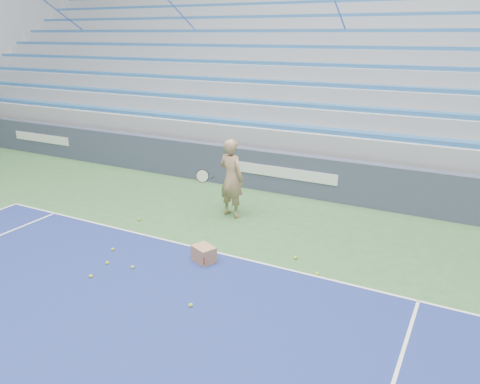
# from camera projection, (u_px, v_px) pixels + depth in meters

# --- Properties ---
(sponsor_barrier) EXTENTS (30.00, 0.32, 1.10)m
(sponsor_barrier) POSITION_uv_depth(u_px,v_px,m) (281.00, 172.00, 12.47)
(sponsor_barrier) COLOR #384056
(sponsor_barrier) RESTS_ON ground
(bleachers) EXTENTS (31.00, 9.15, 7.30)m
(bleachers) POSITION_uv_depth(u_px,v_px,m) (345.00, 84.00, 16.67)
(bleachers) COLOR #989BA0
(bleachers) RESTS_ON ground
(tennis_player) EXTENTS (0.98, 0.91, 1.84)m
(tennis_player) POSITION_uv_depth(u_px,v_px,m) (231.00, 178.00, 10.73)
(tennis_player) COLOR tan
(tennis_player) RESTS_ON ground
(ball_box) EXTENTS (0.51, 0.46, 0.31)m
(ball_box) POSITION_uv_depth(u_px,v_px,m) (204.00, 254.00, 8.74)
(ball_box) COLOR #AA7652
(ball_box) RESTS_ON ground
(tennis_ball_0) EXTENTS (0.07, 0.07, 0.07)m
(tennis_ball_0) POSITION_uv_depth(u_px,v_px,m) (295.00, 258.00, 8.88)
(tennis_ball_0) COLOR #ACD12A
(tennis_ball_0) RESTS_ON ground
(tennis_ball_1) EXTENTS (0.07, 0.07, 0.07)m
(tennis_ball_1) POSITION_uv_depth(u_px,v_px,m) (107.00, 263.00, 8.67)
(tennis_ball_1) COLOR #ACD12A
(tennis_ball_1) RESTS_ON ground
(tennis_ball_2) EXTENTS (0.07, 0.07, 0.07)m
(tennis_ball_2) POSITION_uv_depth(u_px,v_px,m) (191.00, 305.00, 7.32)
(tennis_ball_2) COLOR #ACD12A
(tennis_ball_2) RESTS_ON ground
(tennis_ball_3) EXTENTS (0.07, 0.07, 0.07)m
(tennis_ball_3) POSITION_uv_depth(u_px,v_px,m) (317.00, 274.00, 8.28)
(tennis_ball_3) COLOR #ACD12A
(tennis_ball_3) RESTS_ON ground
(tennis_ball_4) EXTENTS (0.07, 0.07, 0.07)m
(tennis_ball_4) POSITION_uv_depth(u_px,v_px,m) (139.00, 220.00, 10.69)
(tennis_ball_4) COLOR #ACD12A
(tennis_ball_4) RESTS_ON ground
(tennis_ball_5) EXTENTS (0.07, 0.07, 0.07)m
(tennis_ball_5) POSITION_uv_depth(u_px,v_px,m) (91.00, 276.00, 8.19)
(tennis_ball_5) COLOR #ACD12A
(tennis_ball_5) RESTS_ON ground
(tennis_ball_6) EXTENTS (0.07, 0.07, 0.07)m
(tennis_ball_6) POSITION_uv_depth(u_px,v_px,m) (113.00, 250.00, 9.21)
(tennis_ball_6) COLOR #ACD12A
(tennis_ball_6) RESTS_ON ground
(tennis_ball_7) EXTENTS (0.07, 0.07, 0.07)m
(tennis_ball_7) POSITION_uv_depth(u_px,v_px,m) (133.00, 267.00, 8.51)
(tennis_ball_7) COLOR #ACD12A
(tennis_ball_7) RESTS_ON ground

